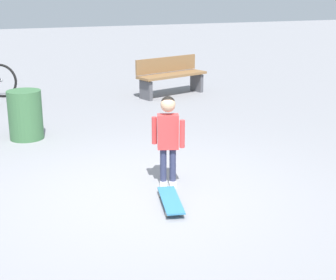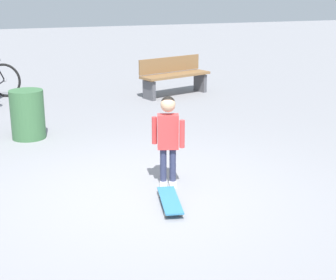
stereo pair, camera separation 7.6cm
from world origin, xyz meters
name	(u,v)px [view 2 (the right image)]	position (x,y,z in m)	size (l,w,h in m)	color
ground_plane	(140,193)	(0.00, 0.00, 0.00)	(50.00, 50.00, 0.00)	gray
child_person	(168,131)	(-0.39, -0.12, 0.66)	(0.30, 0.31, 1.06)	#2D3351
skateboard	(170,200)	(-0.19, 0.45, 0.06)	(0.35, 0.76, 0.07)	teal
street_bench	(174,75)	(-2.38, -4.95, 0.42)	(1.66, 0.89, 0.80)	brown
trash_bin	(28,114)	(0.91, -2.70, 0.37)	(0.51, 0.51, 0.75)	#38663D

